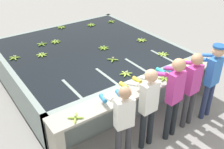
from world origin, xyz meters
name	(u,v)px	position (x,y,z in m)	size (l,w,h in m)	color
ground_plane	(149,128)	(0.00, 0.00, 0.00)	(80.00, 80.00, 0.00)	gray
wash_tank	(89,64)	(0.00, 2.42, 0.46)	(4.09, 3.98, 0.94)	gray
work_ledge	(144,98)	(0.00, 0.22, 0.65)	(4.09, 0.45, 0.94)	#A8A393
worker_0	(123,118)	(-0.92, -0.29, 0.92)	(0.48, 0.74, 1.55)	#38383D
worker_1	(147,102)	(-0.38, -0.28, 1.01)	(0.41, 0.72, 1.67)	#1E2328
worker_2	(173,92)	(0.17, -0.37, 1.06)	(0.44, 0.73, 1.75)	#1E2328
worker_3	(191,84)	(0.72, -0.32, 1.00)	(0.43, 0.72, 1.67)	#38383D
worker_4	(211,75)	(1.27, -0.37, 1.05)	(0.43, 0.73, 1.71)	navy
banana_bunch_floating_0	(56,42)	(-0.53, 3.22, 0.95)	(0.28, 0.28, 0.08)	#8CB738
banana_bunch_floating_1	(104,48)	(0.31, 2.14, 0.95)	(0.28, 0.28, 0.08)	#7FAD33
banana_bunch_floating_2	(42,55)	(-1.14, 2.68, 0.95)	(0.28, 0.28, 0.08)	#9EC642
banana_bunch_floating_3	(142,40)	(1.43, 1.97, 0.95)	(0.28, 0.28, 0.08)	#9EC642
banana_bunch_floating_4	(113,60)	(0.12, 1.49, 0.95)	(0.23, 0.23, 0.08)	#7FAD33
banana_bunch_floating_5	(61,27)	(0.09, 4.13, 0.95)	(0.28, 0.27, 0.08)	#8CB738
banana_bunch_floating_6	(42,44)	(-0.89, 3.28, 0.95)	(0.27, 0.27, 0.08)	#75A333
banana_bunch_floating_7	(111,22)	(1.63, 3.67, 0.95)	(0.28, 0.28, 0.08)	#7FAD33
banana_bunch_floating_8	(14,58)	(-1.73, 2.90, 0.95)	(0.28, 0.27, 0.08)	#8CB738
banana_bunch_floating_9	(163,54)	(1.29, 1.01, 0.95)	(0.28, 0.28, 0.08)	#9EC642
banana_bunch_floating_10	(126,74)	(-0.03, 0.79, 0.95)	(0.27, 0.28, 0.08)	#9EC642
banana_bunch_floating_11	(91,25)	(0.93, 3.79, 0.95)	(0.28, 0.28, 0.08)	#7FAD33
banana_bunch_ledge_0	(75,118)	(-1.60, 0.13, 0.96)	(0.25, 0.25, 0.08)	#9EC642
banana_bunch_ledge_1	(198,64)	(1.57, 0.18, 0.96)	(0.28, 0.27, 0.08)	#75A333
banana_bunch_ledge_2	(164,78)	(0.50, 0.17, 0.96)	(0.28, 0.28, 0.08)	#8CB738
knife_0	(123,96)	(-0.58, 0.18, 0.95)	(0.22, 0.30, 0.02)	silver
knife_1	(182,72)	(1.00, 0.16, 0.95)	(0.17, 0.33, 0.02)	silver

